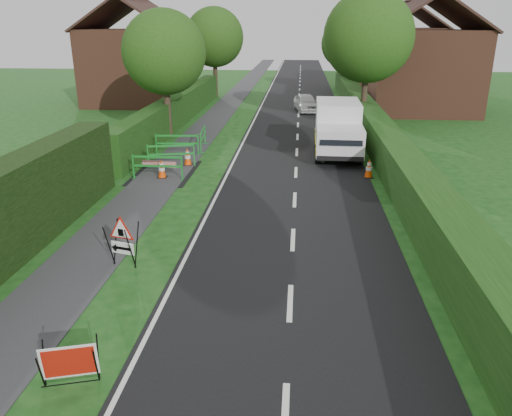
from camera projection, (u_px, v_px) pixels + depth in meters
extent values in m
plane|color=#154213|center=(170.00, 323.00, 10.51)|extent=(120.00, 120.00, 0.00)
cube|color=black|center=(299.00, 96.00, 42.98)|extent=(6.00, 90.00, 0.02)
cube|color=#2D2D30|center=(236.00, 95.00, 43.43)|extent=(2.00, 90.00, 0.02)
cube|color=#14380F|center=(179.00, 123.00, 31.46)|extent=(1.00, 24.00, 1.80)
cube|color=#14380F|center=(377.00, 149.00, 24.92)|extent=(1.20, 50.00, 1.50)
cube|color=brown|center=(137.00, 67.00, 38.38)|extent=(7.00, 7.00, 5.50)
cube|color=#331E19|center=(110.00, 14.00, 37.18)|extent=(4.00, 7.40, 2.58)
cube|color=#331E19|center=(156.00, 13.00, 36.90)|extent=(4.00, 7.40, 2.58)
cube|color=brown|center=(422.00, 72.00, 34.79)|extent=(7.00, 7.00, 5.50)
cube|color=#331E19|center=(402.00, 12.00, 33.60)|extent=(4.00, 7.40, 2.58)
cube|color=#331E19|center=(455.00, 12.00, 33.31)|extent=(4.00, 7.40, 2.58)
cube|color=brown|center=(400.00, 58.00, 47.79)|extent=(7.00, 7.00, 5.50)
cube|color=#331E19|center=(385.00, 15.00, 46.59)|extent=(4.00, 7.40, 2.58)
cube|color=#331E19|center=(423.00, 15.00, 46.30)|extent=(4.00, 7.40, 2.58)
cube|color=#331E19|center=(405.00, 3.00, 46.07)|extent=(0.25, 7.40, 0.18)
cylinder|color=#2D2116|center=(168.00, 113.00, 27.23)|extent=(0.36, 0.36, 2.62)
sphere|color=#194613|center=(164.00, 52.00, 26.13)|extent=(4.40, 4.40, 4.40)
cylinder|color=#2D2116|center=(364.00, 102.00, 30.01)|extent=(0.36, 0.36, 2.97)
sphere|color=#194613|center=(368.00, 37.00, 28.72)|extent=(5.20, 5.20, 5.20)
cylinder|color=#2D2116|center=(216.00, 80.00, 42.14)|extent=(0.36, 0.36, 2.80)
sphere|color=#194613|center=(214.00, 37.00, 40.95)|extent=(4.80, 4.80, 4.80)
cylinder|color=#2D2116|center=(343.00, 78.00, 45.04)|extent=(0.36, 0.36, 2.45)
sphere|color=#194613|center=(345.00, 43.00, 43.99)|extent=(4.20, 4.20, 4.20)
cylinder|color=black|center=(41.00, 373.00, 8.38)|extent=(0.10, 0.27, 0.78)
cylinder|color=black|center=(44.00, 362.00, 8.64)|extent=(0.10, 0.27, 0.78)
cylinder|color=black|center=(96.00, 366.00, 8.55)|extent=(0.10, 0.27, 0.78)
cylinder|color=black|center=(98.00, 356.00, 8.81)|extent=(0.10, 0.27, 0.78)
cylinder|color=black|center=(71.00, 383.00, 8.54)|extent=(0.92, 0.29, 0.02)
cube|color=white|center=(69.00, 362.00, 8.56)|extent=(0.95, 0.38, 0.68)
cube|color=#B4180C|center=(69.00, 362.00, 8.54)|extent=(0.86, 0.34, 0.59)
cylinder|color=black|center=(109.00, 246.00, 12.70)|extent=(0.12, 0.36, 1.17)
cylinder|color=black|center=(116.00, 241.00, 12.96)|extent=(0.12, 0.36, 1.17)
cylinder|color=black|center=(130.00, 249.00, 12.50)|extent=(0.12, 0.36, 1.17)
cylinder|color=black|center=(137.00, 245.00, 12.76)|extent=(0.12, 0.36, 1.17)
cube|color=white|center=(123.00, 248.00, 12.74)|extent=(0.64, 0.19, 0.32)
cube|color=black|center=(122.00, 248.00, 12.73)|extent=(0.45, 0.13, 0.07)
cone|color=black|center=(114.00, 247.00, 12.81)|extent=(0.19, 0.22, 0.19)
cube|color=black|center=(121.00, 233.00, 12.57)|extent=(0.15, 0.05, 0.19)
cube|color=silver|center=(337.00, 122.00, 24.28)|extent=(2.10, 3.34, 1.98)
cube|color=silver|center=(340.00, 141.00, 22.08)|extent=(2.08, 2.16, 1.21)
cube|color=black|center=(341.00, 139.00, 21.03)|extent=(1.81, 0.26, 0.55)
cube|color=#FBEF0D|center=(315.00, 141.00, 23.76)|extent=(0.10, 5.07, 0.25)
cube|color=#FBEF0D|center=(359.00, 142.00, 23.56)|extent=(0.10, 5.07, 0.25)
cube|color=black|center=(340.00, 158.00, 21.33)|extent=(2.01, 0.16, 0.20)
cylinder|color=black|center=(318.00, 154.00, 22.34)|extent=(0.26, 0.82, 0.82)
cylinder|color=black|center=(360.00, 155.00, 22.16)|extent=(0.26, 0.82, 0.82)
cylinder|color=black|center=(317.00, 138.00, 25.42)|extent=(0.26, 0.82, 0.82)
cylinder|color=black|center=(354.00, 139.00, 25.24)|extent=(0.26, 0.82, 0.82)
cube|color=black|center=(368.00, 177.00, 20.38)|extent=(0.38, 0.38, 0.04)
cone|color=#FB4707|center=(369.00, 168.00, 20.24)|extent=(0.32, 0.32, 0.75)
cylinder|color=white|center=(369.00, 169.00, 20.25)|extent=(0.25, 0.25, 0.14)
cylinder|color=white|center=(369.00, 164.00, 20.19)|extent=(0.17, 0.17, 0.10)
cube|color=black|center=(343.00, 159.00, 23.15)|extent=(0.38, 0.38, 0.04)
cone|color=#FB4707|center=(344.00, 150.00, 23.01)|extent=(0.32, 0.32, 0.75)
cylinder|color=white|center=(344.00, 151.00, 23.03)|extent=(0.25, 0.25, 0.14)
cylinder|color=white|center=(344.00, 147.00, 22.96)|extent=(0.17, 0.17, 0.10)
cube|color=black|center=(348.00, 146.00, 25.50)|extent=(0.38, 0.38, 0.04)
cone|color=#FB4707|center=(348.00, 138.00, 25.36)|extent=(0.32, 0.32, 0.75)
cylinder|color=white|center=(348.00, 139.00, 25.37)|extent=(0.25, 0.25, 0.14)
cylinder|color=white|center=(349.00, 136.00, 25.31)|extent=(0.17, 0.17, 0.10)
cube|color=black|center=(162.00, 177.00, 20.32)|extent=(0.38, 0.38, 0.04)
cone|color=#FB4707|center=(162.00, 168.00, 20.18)|extent=(0.32, 0.32, 0.75)
cylinder|color=white|center=(162.00, 169.00, 20.20)|extent=(0.25, 0.25, 0.14)
cylinder|color=white|center=(161.00, 165.00, 20.13)|extent=(0.17, 0.17, 0.10)
cube|color=black|center=(188.00, 165.00, 22.14)|extent=(0.38, 0.38, 0.04)
cone|color=#FB4707|center=(188.00, 156.00, 22.00)|extent=(0.32, 0.32, 0.75)
cylinder|color=white|center=(188.00, 157.00, 22.02)|extent=(0.25, 0.25, 0.14)
cylinder|color=white|center=(187.00, 153.00, 21.95)|extent=(0.17, 0.17, 0.10)
cube|color=#177F25|center=(133.00, 166.00, 20.10)|extent=(0.05, 0.05, 1.00)
cube|color=#177F25|center=(182.00, 168.00, 19.91)|extent=(0.05, 0.05, 1.00)
cube|color=#177F25|center=(157.00, 157.00, 19.86)|extent=(2.00, 0.08, 0.08)
cube|color=#177F25|center=(157.00, 166.00, 19.98)|extent=(2.00, 0.08, 0.08)
cube|color=#177F25|center=(134.00, 178.00, 20.26)|extent=(0.06, 0.35, 0.04)
cube|color=#177F25|center=(183.00, 179.00, 20.08)|extent=(0.06, 0.35, 0.04)
cube|color=#177F25|center=(148.00, 156.00, 21.68)|extent=(0.06, 0.06, 1.00)
cube|color=#177F25|center=(194.00, 154.00, 21.94)|extent=(0.06, 0.06, 1.00)
cube|color=#177F25|center=(171.00, 146.00, 21.67)|extent=(1.96, 0.50, 0.08)
cube|color=#177F25|center=(171.00, 154.00, 21.80)|extent=(1.96, 0.50, 0.08)
cube|color=#177F25|center=(149.00, 167.00, 21.85)|extent=(0.14, 0.35, 0.04)
cube|color=#177F25|center=(195.00, 165.00, 22.11)|extent=(0.14, 0.35, 0.04)
cube|color=#177F25|center=(156.00, 144.00, 23.77)|extent=(0.05, 0.05, 1.00)
cube|color=#177F25|center=(198.00, 145.00, 23.73)|extent=(0.05, 0.05, 1.00)
cube|color=#177F25|center=(177.00, 136.00, 23.60)|extent=(2.00, 0.18, 0.08)
cube|color=#177F25|center=(177.00, 143.00, 23.73)|extent=(2.00, 0.18, 0.08)
cube|color=#177F25|center=(157.00, 154.00, 23.93)|extent=(0.08, 0.35, 0.04)
cube|color=#177F25|center=(199.00, 154.00, 23.89)|extent=(0.08, 0.35, 0.04)
cube|color=#177F25|center=(201.00, 143.00, 23.98)|extent=(0.05, 0.05, 1.00)
cube|color=#177F25|center=(205.00, 135.00, 25.85)|extent=(0.05, 0.05, 1.00)
cube|color=#177F25|center=(203.00, 130.00, 24.77)|extent=(0.21, 2.00, 0.08)
cube|color=#177F25|center=(203.00, 138.00, 24.90)|extent=(0.21, 2.00, 0.08)
cube|color=#177F25|center=(201.00, 153.00, 24.15)|extent=(0.35, 0.09, 0.04)
cube|color=#177F25|center=(205.00, 144.00, 26.02)|extent=(0.35, 0.09, 0.04)
cube|color=red|center=(160.00, 174.00, 20.81)|extent=(1.49, 0.25, 0.25)
imported|color=silver|center=(306.00, 103.00, 35.48)|extent=(2.02, 3.77, 1.22)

